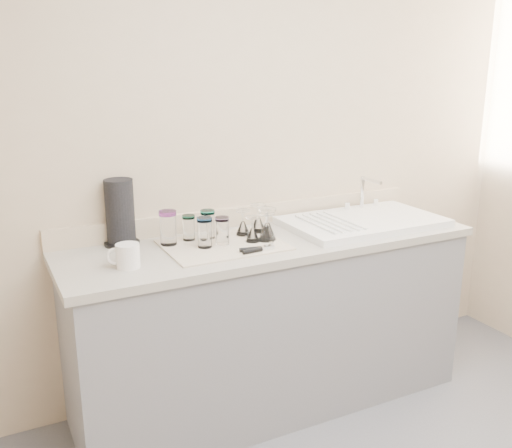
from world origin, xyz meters
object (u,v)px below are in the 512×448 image
sink_unit (363,221)px  tumbler_cyan (189,227)px  goblet_extra (267,231)px  paper_towel_roll (120,213)px  tumbler_teal (168,227)px  goblet_back_right (258,222)px  goblet_back_left (243,226)px  white_mug (127,256)px  goblet_front_left (253,233)px  tumbler_blue (205,232)px  goblet_front_right (267,229)px  tumbler_purple (208,224)px  can_opener (258,249)px  tumbler_lavender (222,230)px

sink_unit → tumbler_cyan: bearing=171.8°
goblet_extra → paper_towel_roll: bearing=156.2°
tumbler_teal → goblet_back_right: tumbler_teal is taller
tumbler_cyan → goblet_back_left: 0.27m
goblet_extra → white_mug: size_ratio=0.91×
tumbler_cyan → goblet_front_left: same height
tumbler_blue → sink_unit: bearing=0.4°
tumbler_teal → paper_towel_roll: (-0.19, 0.12, 0.06)m
sink_unit → tumbler_teal: (-1.04, 0.11, 0.07)m
tumbler_teal → goblet_front_right: tumbler_teal is taller
tumbler_teal → goblet_front_left: 0.40m
white_mug → tumbler_purple: bearing=25.2°
can_opener → paper_towel_roll: 0.67m
tumbler_lavender → goblet_extra: size_ratio=0.96×
tumbler_blue → goblet_back_left: bearing=22.5°
tumbler_lavender → goblet_back_left: tumbler_lavender is taller
goblet_front_right → tumbler_cyan: bearing=154.8°
tumbler_lavender → goblet_back_left: size_ratio=1.04×
tumbler_cyan → tumbler_lavender: (0.12, -0.13, 0.00)m
tumbler_purple → goblet_front_left: (0.17, -0.15, -0.03)m
tumbler_lavender → paper_towel_roll: paper_towel_roll is taller
tumbler_purple → goblet_back_right: 0.27m
tumbler_cyan → tumbler_purple: size_ratio=0.88×
sink_unit → tumbler_purple: 0.85m
tumbler_teal → goblet_extra: 0.47m
tumbler_cyan → goblet_extra: bearing=-28.8°
tumbler_teal → tumbler_blue: tumbler_teal is taller
sink_unit → can_opener: 0.73m
tumbler_cyan → tumbler_blue: tumbler_blue is taller
tumbler_lavender → can_opener: 0.21m
sink_unit → tumbler_lavender: 0.82m
sink_unit → tumbler_purple: (-0.84, 0.12, 0.06)m
tumbler_teal → white_mug: 0.32m
goblet_front_left → white_mug: goblet_front_left is taller
tumbler_purple → tumbler_blue: 0.14m
white_mug → paper_towel_roll: (0.06, 0.32, 0.10)m
tumbler_purple → goblet_back_left: bearing=-8.2°
goblet_back_left → paper_towel_roll: (-0.57, 0.14, 0.10)m
tumbler_cyan → goblet_back_right: bearing=-3.9°
sink_unit → can_opener: bearing=-166.6°
tumbler_blue → goblet_back_left: tumbler_blue is taller
sink_unit → white_mug: bearing=-175.9°
goblet_extra → tumbler_teal: bearing=160.4°
goblet_back_left → can_opener: (-0.05, -0.26, -0.03)m
goblet_extra → paper_towel_roll: (-0.63, 0.28, 0.10)m
tumbler_teal → tumbler_cyan: (0.11, 0.02, -0.02)m
tumbler_purple → tumbler_blue: tumbler_blue is taller
tumbler_purple → paper_towel_roll: (-0.39, 0.11, 0.07)m
tumbler_lavender → goblet_front_right: size_ratio=0.85×
goblet_front_right → goblet_extra: bearing=-124.3°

